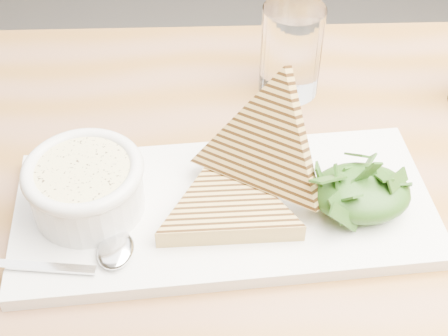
{
  "coord_description": "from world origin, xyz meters",
  "views": [
    {
      "loc": [
        -0.35,
        -0.48,
        1.28
      ],
      "look_at": [
        -0.34,
        -0.01,
        0.82
      ],
      "focal_mm": 50.0,
      "sensor_mm": 36.0,
      "label": 1
    }
  ],
  "objects_px": {
    "platter": "(225,208)",
    "glass_near": "(291,51)",
    "soup_bowl": "(87,191)",
    "table_top": "(317,243)"
  },
  "relations": [
    {
      "from": "table_top",
      "to": "soup_bowl",
      "type": "bearing_deg",
      "value": 173.78
    },
    {
      "from": "table_top",
      "to": "glass_near",
      "type": "bearing_deg",
      "value": 91.87
    },
    {
      "from": "table_top",
      "to": "platter",
      "type": "distance_m",
      "value": 0.11
    },
    {
      "from": "platter",
      "to": "glass_near",
      "type": "distance_m",
      "value": 0.25
    },
    {
      "from": "platter",
      "to": "glass_near",
      "type": "bearing_deg",
      "value": 67.63
    },
    {
      "from": "table_top",
      "to": "platter",
      "type": "relative_size",
      "value": 2.76
    },
    {
      "from": "table_top",
      "to": "glass_near",
      "type": "distance_m",
      "value": 0.26
    },
    {
      "from": "platter",
      "to": "glass_near",
      "type": "height_order",
      "value": "glass_near"
    },
    {
      "from": "platter",
      "to": "soup_bowl",
      "type": "xyz_separation_m",
      "value": [
        -0.14,
        -0.0,
        0.03
      ]
    },
    {
      "from": "soup_bowl",
      "to": "table_top",
      "type": "bearing_deg",
      "value": -6.22
    }
  ]
}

